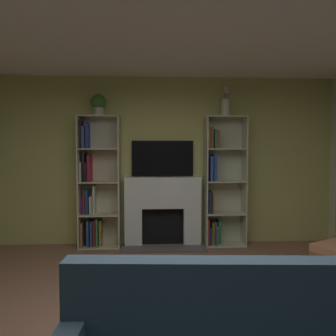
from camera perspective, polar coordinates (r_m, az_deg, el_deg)
The scene contains 8 objects.
wall_back_accent at distance 5.41m, azimuth -0.98°, elevation 1.23°, with size 5.75×0.06×2.71m, color #BFBE6B.
fireplace at distance 5.33m, azimuth -0.91°, elevation -7.06°, with size 1.31×0.55×1.10m.
tv at distance 5.35m, azimuth -0.95°, elevation 1.66°, with size 0.99×0.06×0.57m, color black.
bookshelf_left at distance 5.36m, azimuth -12.51°, elevation -3.43°, with size 0.64×0.33×2.07m.
bookshelf_right at distance 5.39m, azimuth 8.87°, elevation -2.60°, with size 0.64×0.34×2.07m.
potted_plant at distance 5.33m, azimuth -11.89°, elevation 10.84°, with size 0.23×0.23×0.34m.
vase_with_flowers at distance 5.40m, azimuth 9.92°, elevation 10.50°, with size 0.14×0.14×0.47m.
coffee_table at distance 2.55m, azimuth 7.43°, elevation -23.42°, with size 0.93×0.48×0.46m.
Camera 1 is at (-0.19, -2.45, 1.54)m, focal length 35.26 mm.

